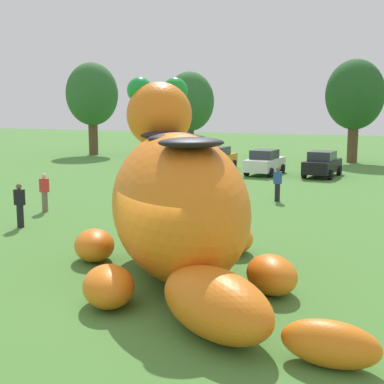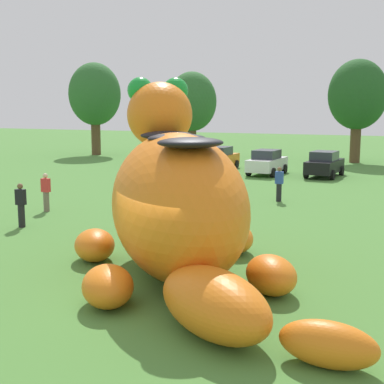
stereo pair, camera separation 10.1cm
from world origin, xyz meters
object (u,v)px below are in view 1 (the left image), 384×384
giant_inflatable_creature (178,203)px  spectator_far_side (177,177)px  car_black (322,164)px  spectator_mid_field (20,206)px  spectator_near_inflatable (44,193)px  car_blue (161,156)px  car_orange (217,158)px  spectator_wandering (278,184)px  car_white (265,162)px

giant_inflatable_creature → spectator_far_side: (-6.16, 13.19, -1.18)m
car_black → spectator_far_side: size_ratio=2.47×
spectator_mid_field → spectator_near_inflatable: bearing=111.8°
car_blue → car_orange: same height
spectator_far_side → spectator_mid_field: bearing=-100.7°
car_black → spectator_near_inflatable: car_black is taller
giant_inflatable_creature → car_blue: 26.54m
car_blue → car_orange: (4.48, 0.42, 0.00)m
car_black → spectator_near_inflatable: (-9.23, -16.98, -0.01)m
spectator_near_inflatable → car_orange: bearing=85.6°
car_orange → spectator_near_inflatable: car_orange is taller
spectator_near_inflatable → spectator_wandering: bearing=37.1°
car_blue → spectator_near_inflatable: 17.87m
car_black → spectator_near_inflatable: size_ratio=2.47×
spectator_mid_field → spectator_far_side: size_ratio=1.00×
car_black → car_orange: bearing=172.6°
car_blue → spectator_near_inflatable: bearing=-80.0°
spectator_wandering → car_orange: bearing=123.3°
spectator_near_inflatable → spectator_far_side: size_ratio=1.00×
car_white → car_black: bearing=6.0°
giant_inflatable_creature → car_blue: giant_inflatable_creature is taller
spectator_wandering → spectator_far_side: same height
spectator_mid_field → spectator_far_side: (1.93, 10.24, 0.00)m
car_blue → spectator_near_inflatable: (3.10, -17.59, -0.01)m
giant_inflatable_creature → spectator_near_inflatable: size_ratio=5.55×
giant_inflatable_creature → spectator_near_inflatable: giant_inflatable_creature is taller
giant_inflatable_creature → spectator_mid_field: giant_inflatable_creature is taller
giant_inflatable_creature → car_orange: bearing=108.2°
car_orange → spectator_far_side: size_ratio=2.41×
car_orange → spectator_mid_field: bearing=-90.6°
car_blue → car_black: same height
giant_inflatable_creature → car_black: size_ratio=2.25×
spectator_mid_field → spectator_wandering: same height
car_orange → car_white: same height
car_blue → car_black: size_ratio=0.98×
spectator_near_inflatable → spectator_wandering: same height
car_orange → car_white: size_ratio=0.98×
car_orange → car_black: size_ratio=0.98×
car_orange → car_blue: bearing=-174.7°
car_orange → spectator_near_inflatable: 18.06m
car_blue → car_white: bearing=-6.8°
giant_inflatable_creature → spectator_wandering: 12.59m
spectator_near_inflatable → spectator_wandering: (8.83, 6.67, 0.00)m
car_blue → spectator_near_inflatable: car_blue is taller
car_orange → spectator_far_side: bearing=-80.9°
spectator_near_inflatable → car_blue: bearing=100.0°
car_blue → spectator_far_side: bearing=-58.9°
giant_inflatable_creature → spectator_near_inflatable: 11.01m
spectator_wandering → car_white: bearing=109.0°
car_white → car_black: 3.84m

